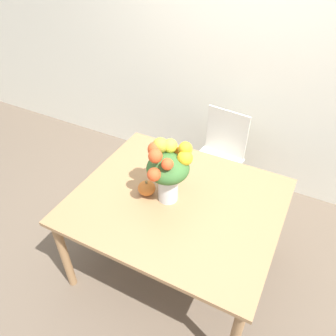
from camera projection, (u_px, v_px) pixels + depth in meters
name	position (u px, v px, depth m)	size (l,w,h in m)	color
ground_plane	(176.00, 263.00, 2.70)	(12.00, 12.00, 0.00)	brown
wall_back	(248.00, 48.00, 2.77)	(8.00, 0.06, 2.70)	silver
dining_table	(177.00, 207.00, 2.29)	(1.39, 1.18, 0.73)	#9E754C
flower_vase	(168.00, 168.00, 2.09)	(0.30, 0.33, 0.45)	silver
pumpkin	(147.00, 188.00, 2.26)	(0.12, 0.12, 0.11)	orange
dining_chair_near_window	(218.00, 157.00, 3.05)	(0.46, 0.46, 0.89)	silver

